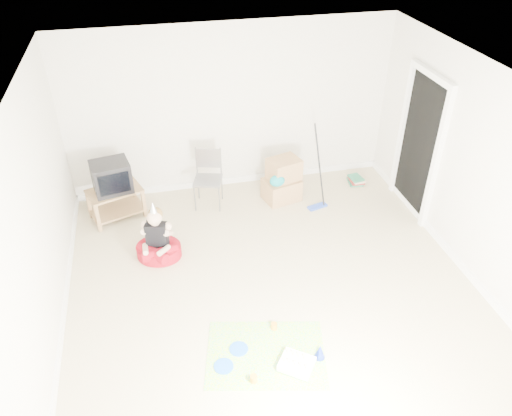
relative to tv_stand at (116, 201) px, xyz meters
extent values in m
plane|color=beige|center=(1.86, -1.92, -0.28)|extent=(5.00, 5.00, 0.00)
cube|color=black|center=(4.34, -0.72, 0.75)|extent=(0.02, 0.90, 2.05)
cube|color=olive|center=(0.00, 0.00, 0.18)|extent=(0.86, 0.69, 0.03)
cube|color=olive|center=(0.00, 0.00, -0.16)|extent=(0.86, 0.69, 0.03)
cube|color=olive|center=(-0.26, -0.31, -0.04)|extent=(0.06, 0.06, 0.47)
cube|color=olive|center=(0.39, -0.08, -0.04)|extent=(0.06, 0.06, 0.47)
cube|color=olive|center=(-0.39, 0.08, -0.04)|extent=(0.06, 0.06, 0.47)
cube|color=olive|center=(0.26, 0.31, -0.04)|extent=(0.06, 0.06, 0.47)
cube|color=black|center=(0.00, 0.00, 0.42)|extent=(0.60, 0.53, 0.45)
cube|color=gray|center=(1.37, 0.01, 0.16)|extent=(0.50, 0.49, 0.03)
cylinder|color=gray|center=(1.20, 0.06, 0.17)|extent=(0.02, 0.02, 0.90)
cylinder|color=gray|center=(1.55, -0.04, 0.17)|extent=(0.02, 0.02, 0.90)
cube|color=#AD8254|center=(2.50, -0.08, -0.10)|extent=(0.61, 0.52, 0.35)
cube|color=#AD8254|center=(2.54, -0.04, 0.23)|extent=(0.55, 0.49, 0.33)
ellipsoid|color=#0C7D87|center=(2.39, -0.24, 0.16)|extent=(0.23, 0.16, 0.19)
cube|color=blue|center=(2.98, -0.44, -0.26)|extent=(0.33, 0.19, 0.03)
cylinder|color=black|center=(2.98, -0.44, 0.36)|extent=(0.13, 0.41, 1.21)
cube|color=#267250|center=(3.84, 0.11, -0.26)|extent=(0.26, 0.31, 0.03)
cube|color=#A32324|center=(3.84, 0.11, -0.23)|extent=(0.22, 0.28, 0.03)
cube|color=beige|center=(3.84, 0.11, -0.20)|extent=(0.21, 0.27, 0.03)
cube|color=#267250|center=(3.84, 0.11, -0.17)|extent=(0.22, 0.28, 0.03)
cylinder|color=maroon|center=(0.53, -1.06, -0.20)|extent=(0.76, 0.76, 0.16)
cube|color=black|center=(0.53, -1.06, 0.07)|extent=(0.31, 0.23, 0.36)
sphere|color=#D3A98C|center=(0.53, -1.06, 0.35)|extent=(0.24, 0.24, 0.19)
cone|color=silver|center=(0.53, -1.06, 0.52)|extent=(0.10, 0.10, 0.15)
cube|color=#FF3594|center=(1.53, -2.98, -0.27)|extent=(1.44, 1.17, 0.01)
cube|color=white|center=(1.81, -3.22, -0.23)|extent=(0.44, 0.43, 0.09)
cube|color=green|center=(1.81, -3.22, -0.27)|extent=(0.44, 0.43, 0.01)
cylinder|color=beige|center=(1.68, -3.19, -0.15)|extent=(0.01, 0.01, 0.07)
cylinder|color=beige|center=(1.73, -3.23, -0.15)|extent=(0.01, 0.01, 0.07)
cylinder|color=beige|center=(1.77, -3.27, -0.15)|extent=(0.01, 0.01, 0.07)
cylinder|color=beige|center=(1.82, -3.30, -0.15)|extent=(0.01, 0.01, 0.07)
cylinder|color=beige|center=(1.87, -3.34, -0.15)|extent=(0.01, 0.01, 0.07)
cylinder|color=beige|center=(1.74, -3.11, -0.15)|extent=(0.01, 0.01, 0.07)
cylinder|color=beige|center=(1.79, -3.14, -0.15)|extent=(0.01, 0.01, 0.07)
cylinder|color=beige|center=(1.84, -3.18, -0.15)|extent=(0.01, 0.01, 0.07)
cylinder|color=beige|center=(1.89, -3.21, -0.15)|extent=(0.01, 0.01, 0.07)
cylinder|color=blue|center=(1.26, -2.86, -0.27)|extent=(0.26, 0.26, 0.01)
cylinder|color=blue|center=(1.06, -3.04, -0.27)|extent=(0.24, 0.24, 0.01)
cylinder|color=orange|center=(1.71, -2.66, -0.23)|extent=(0.10, 0.10, 0.08)
cylinder|color=orange|center=(1.33, -3.29, -0.23)|extent=(0.10, 0.10, 0.08)
cone|color=#1B31BD|center=(2.08, -3.15, -0.18)|extent=(0.17, 0.17, 0.18)
camera|label=1|loc=(0.64, -6.40, 4.06)|focal=35.00mm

